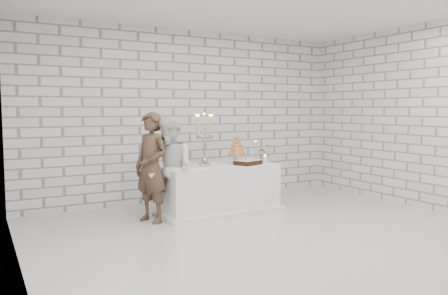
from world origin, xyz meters
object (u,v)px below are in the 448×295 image
(groom, at_px, (151,167))
(bride, at_px, (170,169))
(candelabra, at_px, (204,140))
(croquembouche, at_px, (237,149))
(cake_table, at_px, (219,189))

(groom, bearing_deg, bride, 38.79)
(bride, bearing_deg, groom, -135.21)
(groom, relative_size, candelabra, 1.94)
(bride, distance_m, candelabra, 0.75)
(groom, height_order, candelabra, groom)
(candelabra, height_order, croquembouche, candelabra)
(groom, xyz_separation_m, bride, (0.24, -0.13, -0.03))
(cake_table, distance_m, bride, 0.98)
(candelabra, bearing_deg, groom, -178.49)
(bride, relative_size, candelabra, 1.86)
(groom, bearing_deg, cake_table, 68.26)
(bride, height_order, croquembouche, bride)
(cake_table, height_order, bride, bride)
(candelabra, xyz_separation_m, croquembouche, (0.61, 0.06, -0.18))
(bride, distance_m, croquembouche, 1.27)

